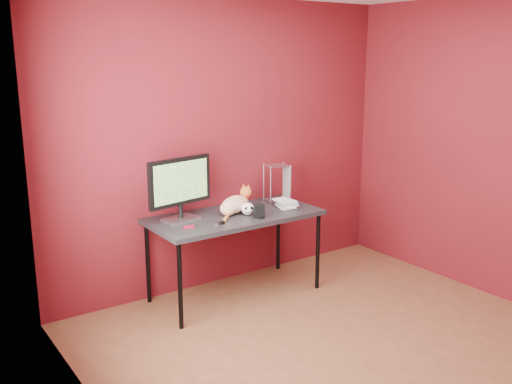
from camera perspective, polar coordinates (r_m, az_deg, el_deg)
room at (r=3.84m, az=10.81°, el=3.55°), size 3.52×3.52×2.61m
desk at (r=4.96m, az=-2.12°, el=-2.80°), size 1.50×0.70×0.75m
monitor at (r=4.74m, az=-7.61°, el=0.61°), size 0.61×0.25×0.53m
cat at (r=4.98m, az=-2.09°, el=-1.22°), size 0.43×0.32×0.23m
skull_mug at (r=4.92m, az=-0.82°, el=-1.68°), size 0.11×0.12×0.11m
speaker at (r=4.83m, az=0.32°, el=-1.96°), size 0.10×0.10×0.12m
book_stack at (r=5.08m, az=2.27°, el=2.75°), size 0.20×0.24×0.79m
wire_rack at (r=5.37m, az=2.12°, el=0.94°), size 0.24×0.21×0.35m
pocket_knife at (r=4.59m, az=-6.72°, el=-3.48°), size 0.09×0.04×0.02m
black_gadget at (r=4.67m, az=-3.46°, el=-3.09°), size 0.05×0.04×0.02m
washer at (r=4.65m, az=-3.96°, el=-3.27°), size 0.05×0.05×0.00m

